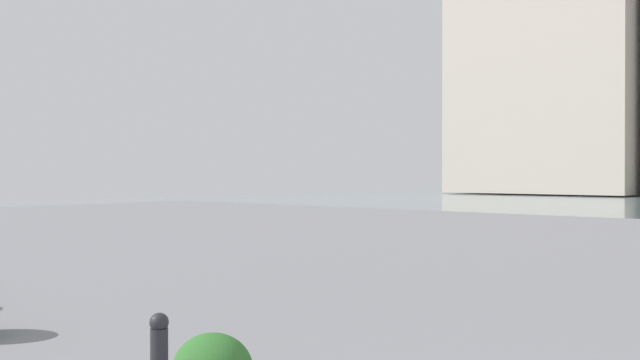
# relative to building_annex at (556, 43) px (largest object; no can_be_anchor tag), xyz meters

# --- Properties ---
(building_annex) EXTENTS (17.10, 14.30, 29.28)m
(building_annex) POSITION_rel_building_annex_xyz_m (0.00, 0.00, 0.00)
(building_annex) COLOR #B2A899
(building_annex) RESTS_ON ground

